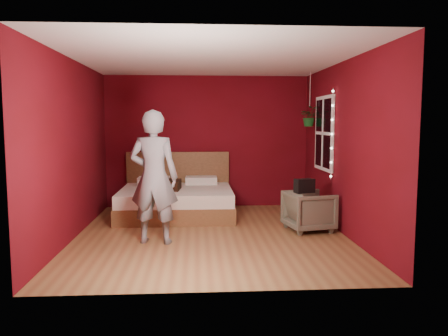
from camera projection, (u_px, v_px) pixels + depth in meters
The scene contains 10 objects.
floor at pixel (211, 234), 6.59m from camera, with size 4.50×4.50×0.00m, color olive.
room_walls at pixel (211, 123), 6.41m from camera, with size 4.04×4.54×2.62m.
window at pixel (324, 133), 7.45m from camera, with size 0.05×0.97×1.27m.
fairy_lights at pixel (332, 134), 6.93m from camera, with size 0.04×0.04×1.45m.
bed at pixel (177, 199), 7.95m from camera, with size 2.01×1.71×1.10m.
person at pixel (154, 177), 6.04m from camera, with size 0.68×0.45×1.86m, color slate.
armchair at pixel (309, 211), 6.80m from camera, with size 0.66×0.68×0.62m, color #615E4C.
handbag at pixel (304, 186), 6.64m from camera, with size 0.30×0.15×0.21m, color black.
throw_pillow at pixel (166, 185), 7.69m from camera, with size 0.48×0.48×0.17m, color black.
hanging_plant at pixel (310, 116), 7.98m from camera, with size 0.37×0.34×0.99m.
Camera 1 is at (-0.21, -6.45, 1.69)m, focal length 35.00 mm.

